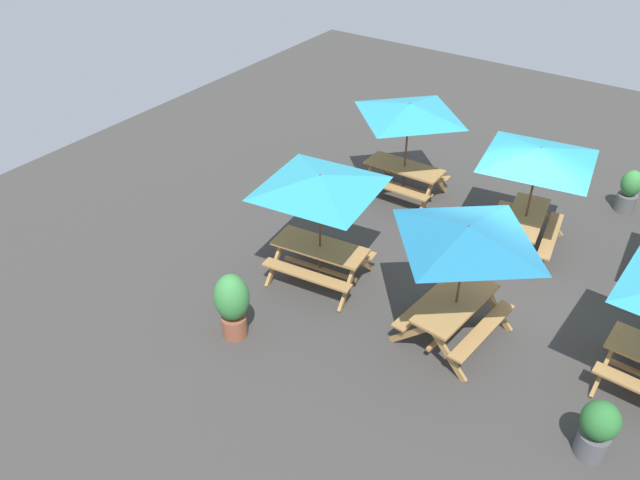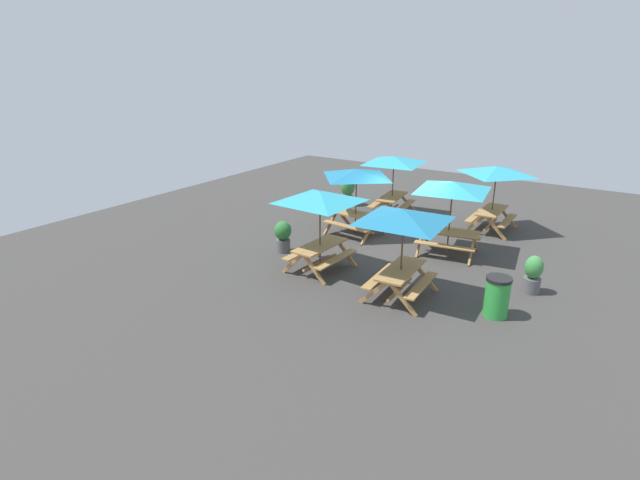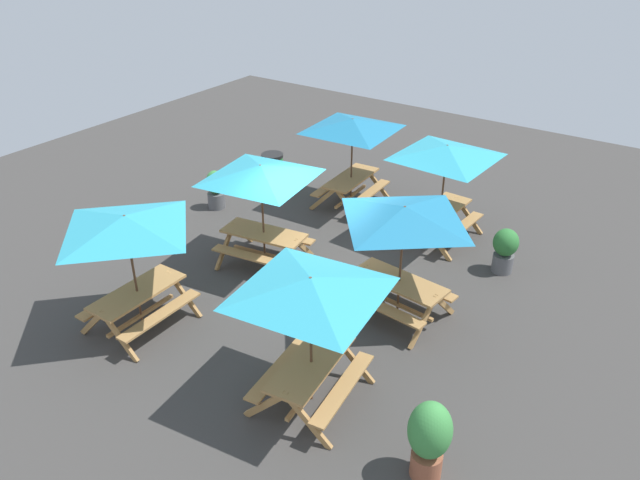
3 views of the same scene
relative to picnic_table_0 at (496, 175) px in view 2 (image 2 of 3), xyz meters
name	(u,v)px [view 2 (image 2 of 3)]	position (x,y,z in m)	size (l,w,h in m)	color
ground_plane	(404,247)	(3.21, -1.84, -1.99)	(24.00, 24.00, 0.00)	#3D3A38
picnic_table_0	(496,175)	(0.00, 0.00, 0.00)	(2.01, 2.01, 2.34)	#A87A44
picnic_table_1	(394,164)	(0.19, -3.73, 0.00)	(2.81, 2.81, 2.34)	#A87A44
picnic_table_2	(320,203)	(6.23, -3.12, 0.00)	(2.82, 2.82, 2.34)	#A87A44
picnic_table_3	(404,222)	(6.61, -0.46, 0.00)	(2.82, 2.82, 2.34)	#A87A44
picnic_table_4	(452,192)	(3.05, -0.49, 0.00)	(2.80, 2.80, 2.34)	#A87A44
picnic_table_5	(357,178)	(3.00, -3.77, 0.00)	(2.21, 2.21, 2.34)	#A87A44
trash_bin_green	(497,297)	(6.30, 1.83, -1.49)	(0.59, 0.59, 0.98)	green
potted_plant_0	(283,235)	(5.65, -4.87, -1.45)	(0.53, 0.53, 1.00)	#59595B
potted_plant_1	(533,274)	(4.51, 2.27, -1.48)	(0.46, 0.46, 1.01)	#59595B
potted_plant_2	(348,188)	(-0.12, -5.89, -1.27)	(0.60, 0.60, 1.28)	#935138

